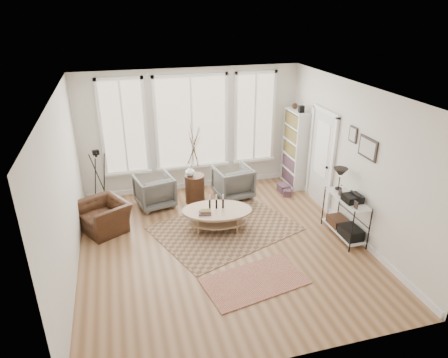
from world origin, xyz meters
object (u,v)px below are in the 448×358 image
object	(u,v)px
bookcase	(295,148)
coffee_table	(217,214)
low_shelf	(345,213)
accent_chair	(104,216)
armchair_left	(155,191)
side_table	(194,166)
armchair_right	(233,182)

from	to	relation	value
bookcase	coffee_table	distance (m)	2.94
low_shelf	coffee_table	size ratio (longest dim) A/B	0.85
accent_chair	armchair_left	bearing A→B (deg)	95.71
coffee_table	side_table	world-z (taller)	side_table
armchair_right	accent_chair	size ratio (longest dim) A/B	0.89
bookcase	low_shelf	distance (m)	2.56
low_shelf	accent_chair	xyz separation A→B (m)	(-4.50, 1.50, -0.21)
bookcase	side_table	xyz separation A→B (m)	(-2.56, -0.31, -0.07)
accent_chair	side_table	bearing A→B (deg)	80.37
armchair_right	side_table	xyz separation A→B (m)	(-0.91, -0.03, 0.51)
armchair_left	bookcase	bearing A→B (deg)	171.69
bookcase	accent_chair	world-z (taller)	bookcase
armchair_right	armchair_left	bearing A→B (deg)	-8.10
coffee_table	bookcase	bearing A→B (deg)	34.03
armchair_right	side_table	world-z (taller)	side_table
bookcase	armchair_left	size ratio (longest dim) A/B	2.58
side_table	accent_chair	distance (m)	2.19
side_table	accent_chair	size ratio (longest dim) A/B	1.98
coffee_table	armchair_left	bearing A→B (deg)	128.91
low_shelf	side_table	distance (m)	3.36
bookcase	coffee_table	bearing A→B (deg)	-145.97
bookcase	side_table	size ratio (longest dim) A/B	1.12
low_shelf	armchair_right	world-z (taller)	low_shelf
low_shelf	accent_chair	distance (m)	4.75
armchair_left	accent_chair	size ratio (longest dim) A/B	0.86
low_shelf	armchair_left	xyz separation A→B (m)	(-3.41, 2.26, -0.15)
armchair_left	armchair_right	distance (m)	1.82
armchair_right	bookcase	bearing A→B (deg)	-178.17
bookcase	low_shelf	size ratio (longest dim) A/B	1.58
low_shelf	armchair_left	distance (m)	4.10
side_table	accent_chair	bearing A→B (deg)	-160.40
coffee_table	armchair_right	xyz separation A→B (m)	(0.73, 1.33, 0.03)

